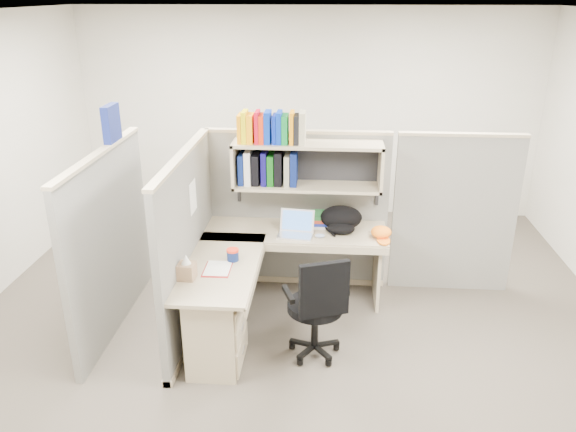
# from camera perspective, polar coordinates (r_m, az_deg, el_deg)

# --- Properties ---
(ground) EXTENTS (6.00, 6.00, 0.00)m
(ground) POSITION_cam_1_polar(r_m,az_deg,el_deg) (5.22, 0.30, -11.36)
(ground) COLOR #3C362E
(ground) RESTS_ON ground
(room_shell) EXTENTS (6.00, 6.00, 6.00)m
(room_shell) POSITION_cam_1_polar(r_m,az_deg,el_deg) (4.53, 0.34, 6.01)
(room_shell) COLOR #BCB8A9
(room_shell) RESTS_ON ground
(cubicle) EXTENTS (3.79, 1.84, 1.95)m
(cubicle) POSITION_cam_1_polar(r_m,az_deg,el_deg) (5.23, -3.34, -0.06)
(cubicle) COLOR slate
(cubicle) RESTS_ON ground
(desk) EXTENTS (1.74, 1.75, 0.73)m
(desk) POSITION_cam_1_polar(r_m,az_deg,el_deg) (4.79, -4.87, -8.59)
(desk) COLOR tan
(desk) RESTS_ON ground
(laptop) EXTENTS (0.36, 0.36, 0.23)m
(laptop) POSITION_cam_1_polar(r_m,az_deg,el_deg) (5.20, 0.74, -0.88)
(laptop) COLOR silver
(laptop) RESTS_ON desk
(backpack) EXTENTS (0.44, 0.36, 0.23)m
(backpack) POSITION_cam_1_polar(r_m,az_deg,el_deg) (5.34, 5.43, -0.37)
(backpack) COLOR black
(backpack) RESTS_ON desk
(orange_cap) EXTENTS (0.23, 0.25, 0.10)m
(orange_cap) POSITION_cam_1_polar(r_m,az_deg,el_deg) (5.28, 9.45, -1.61)
(orange_cap) COLOR orange
(orange_cap) RESTS_ON desk
(snack_canister) EXTENTS (0.11, 0.11, 0.10)m
(snack_canister) POSITION_cam_1_polar(r_m,az_deg,el_deg) (4.79, -5.63, -3.92)
(snack_canister) COLOR navy
(snack_canister) RESTS_ON desk
(tissue_box) EXTENTS (0.14, 0.14, 0.21)m
(tissue_box) POSITION_cam_1_polar(r_m,az_deg,el_deg) (4.53, -10.28, -5.09)
(tissue_box) COLOR #9A7757
(tissue_box) RESTS_ON desk
(mouse) EXTENTS (0.11, 0.09, 0.03)m
(mouse) POSITION_cam_1_polar(r_m,az_deg,el_deg) (5.22, 3.28, -2.01)
(mouse) COLOR #8799BF
(mouse) RESTS_ON desk
(paper_cup) EXTENTS (0.07, 0.07, 0.09)m
(paper_cup) POSITION_cam_1_polar(r_m,az_deg,el_deg) (5.48, 0.67, -0.44)
(paper_cup) COLOR silver
(paper_cup) RESTS_ON desk
(book_stack) EXTENTS (0.19, 0.25, 0.12)m
(book_stack) POSITION_cam_1_polar(r_m,az_deg,el_deg) (5.48, 3.06, -0.32)
(book_stack) COLOR gray
(book_stack) RESTS_ON desk
(loose_paper) EXTENTS (0.21, 0.27, 0.00)m
(loose_paper) POSITION_cam_1_polar(r_m,az_deg,el_deg) (4.69, -7.15, -5.29)
(loose_paper) COLOR white
(loose_paper) RESTS_ON desk
(task_chair) EXTENTS (0.56, 0.52, 0.96)m
(task_chair) POSITION_cam_1_polar(r_m,az_deg,el_deg) (4.68, 2.91, -10.73)
(task_chair) COLOR black
(task_chair) RESTS_ON ground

